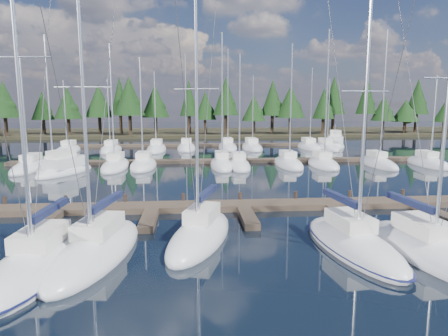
{
  "coord_description": "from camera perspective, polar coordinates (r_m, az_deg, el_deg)",
  "views": [
    {
      "loc": [
        -3.41,
        -8.35,
        7.02
      ],
      "look_at": [
        -0.9,
        22.0,
        2.18
      ],
      "focal_mm": 32.0,
      "sensor_mm": 36.0,
      "label": 1
    }
  ],
  "objects": [
    {
      "name": "ground",
      "position": [
        39.13,
        0.34,
        -1.31
      ],
      "size": [
        260.0,
        260.0,
        0.0
      ],
      "primitive_type": "plane",
      "color": "black",
      "rests_on": "ground"
    },
    {
      "name": "far_shore",
      "position": [
        98.63,
        -2.76,
        5.11
      ],
      "size": [
        220.0,
        30.0,
        0.6
      ],
      "primitive_type": "cube",
      "color": "#2B2717",
      "rests_on": "ground"
    },
    {
      "name": "main_dock",
      "position": [
        26.81,
        2.74,
        -5.71
      ],
      "size": [
        44.0,
        6.13,
        0.9
      ],
      "color": "#483B2D",
      "rests_on": "ground"
    },
    {
      "name": "back_docks",
      "position": [
        58.43,
        -1.36,
        2.32
      ],
      "size": [
        50.0,
        21.8,
        0.4
      ],
      "color": "#483B2D",
      "rests_on": "ground"
    },
    {
      "name": "front_sailboat_1",
      "position": [
        19.38,
        -25.0,
        -12.16
      ],
      "size": [
        3.7,
        9.43,
        16.06
      ],
      "color": "silver",
      "rests_on": "ground"
    },
    {
      "name": "front_sailboat_2",
      "position": [
        19.98,
        -17.79,
        -11.11
      ],
      "size": [
        4.38,
        9.38,
        14.11
      ],
      "color": "silver",
      "rests_on": "ground"
    },
    {
      "name": "front_sailboat_3",
      "position": [
        21.18,
        -3.4,
        -9.48
      ],
      "size": [
        4.79,
        8.4,
        14.12
      ],
      "color": "silver",
      "rests_on": "ground"
    },
    {
      "name": "front_sailboat_4",
      "position": [
        20.87,
        17.92,
        -10.25
      ],
      "size": [
        3.82,
        8.94,
        13.84
      ],
      "color": "silver",
      "rests_on": "ground"
    },
    {
      "name": "front_sailboat_5",
      "position": [
        21.31,
        27.01,
        -10.39
      ],
      "size": [
        3.72,
        8.95,
        14.78
      ],
      "color": "silver",
      "rests_on": "ground"
    },
    {
      "name": "back_sailboat_rows",
      "position": [
        54.13,
        -1.31,
        1.86
      ],
      "size": [
        48.75,
        29.58,
        16.39
      ],
      "color": "silver",
      "rests_on": "ground"
    },
    {
      "name": "motor_yacht_left",
      "position": [
        44.35,
        -21.8,
        -0.14
      ],
      "size": [
        5.52,
        8.52,
        4.04
      ],
      "color": "silver",
      "rests_on": "ground"
    },
    {
      "name": "motor_yacht_right",
      "position": [
        69.43,
        15.54,
        3.31
      ],
      "size": [
        5.71,
        9.77,
        4.64
      ],
      "color": "silver",
      "rests_on": "ground"
    },
    {
      "name": "tree_line",
      "position": [
        88.55,
        -3.87,
        9.25
      ],
      "size": [
        184.93,
        11.74,
        13.02
      ],
      "color": "black",
      "rests_on": "far_shore"
    }
  ]
}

